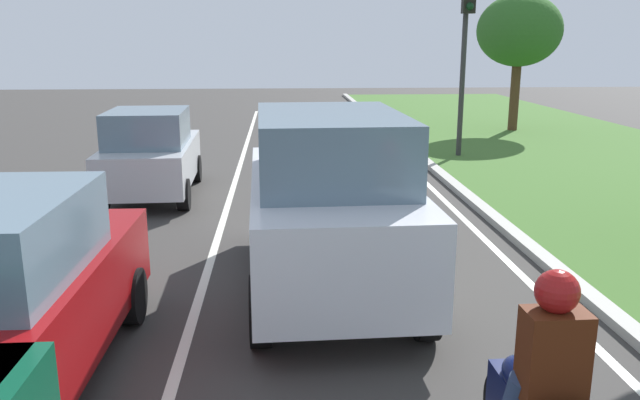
{
  "coord_description": "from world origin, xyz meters",
  "views": [
    {
      "loc": [
        0.34,
        0.98,
        3.12
      ],
      "look_at": [
        0.82,
        8.6,
        1.2
      ],
      "focal_mm": 35.84,
      "sensor_mm": 36.0,
      "label": 1
    }
  ],
  "objects_px": {
    "car_hatchback_far": "(151,154)",
    "tree_roadside_far": "(519,31)",
    "traffic_light_near_right": "(466,33)",
    "car_suv_ahead": "(329,201)",
    "rider_person": "(551,352)"
  },
  "relations": [
    {
      "from": "car_hatchback_far",
      "to": "tree_roadside_far",
      "type": "bearing_deg",
      "value": 37.54
    },
    {
      "from": "traffic_light_near_right",
      "to": "tree_roadside_far",
      "type": "relative_size",
      "value": 1.03
    },
    {
      "from": "car_suv_ahead",
      "to": "traffic_light_near_right",
      "type": "relative_size",
      "value": 0.95
    },
    {
      "from": "traffic_light_near_right",
      "to": "car_suv_ahead",
      "type": "bearing_deg",
      "value": -115.03
    },
    {
      "from": "car_hatchback_far",
      "to": "traffic_light_near_right",
      "type": "bearing_deg",
      "value": 25.47
    },
    {
      "from": "rider_person",
      "to": "tree_roadside_far",
      "type": "relative_size",
      "value": 0.25
    },
    {
      "from": "car_suv_ahead",
      "to": "car_hatchback_far",
      "type": "bearing_deg",
      "value": 119.7
    },
    {
      "from": "car_suv_ahead",
      "to": "rider_person",
      "type": "relative_size",
      "value": 3.91
    },
    {
      "from": "rider_person",
      "to": "traffic_light_near_right",
      "type": "bearing_deg",
      "value": 75.82
    },
    {
      "from": "tree_roadside_far",
      "to": "car_suv_ahead",
      "type": "bearing_deg",
      "value": -118.08
    },
    {
      "from": "rider_person",
      "to": "tree_roadside_far",
      "type": "xyz_separation_m",
      "value": [
        6.43,
        18.22,
        2.22
      ]
    },
    {
      "from": "car_hatchback_far",
      "to": "traffic_light_near_right",
      "type": "height_order",
      "value": "traffic_light_near_right"
    },
    {
      "from": "rider_person",
      "to": "tree_roadside_far",
      "type": "distance_m",
      "value": 19.44
    },
    {
      "from": "car_suv_ahead",
      "to": "tree_roadside_far",
      "type": "relative_size",
      "value": 0.98
    },
    {
      "from": "rider_person",
      "to": "tree_roadside_far",
      "type": "bearing_deg",
      "value": 69.81
    }
  ]
}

